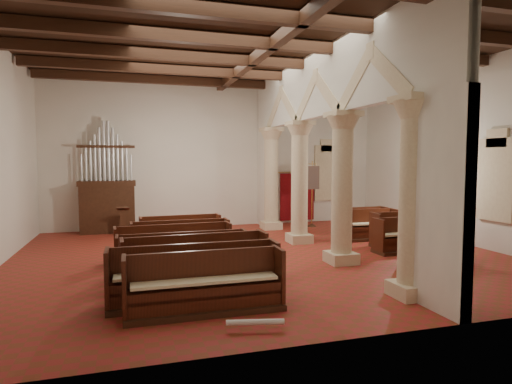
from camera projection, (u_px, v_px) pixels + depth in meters
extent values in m
plane|color=maroon|center=(261.00, 255.00, 12.53)|extent=(14.00, 14.00, 0.00)
plane|color=black|center=(262.00, 46.00, 12.08)|extent=(14.00, 14.00, 0.00)
cube|color=beige|center=(220.00, 155.00, 18.04)|extent=(14.00, 0.02, 6.00)
cube|color=beige|center=(377.00, 147.00, 6.57)|extent=(14.00, 0.02, 6.00)
cube|color=beige|center=(461.00, 154.00, 14.28)|extent=(0.02, 12.00, 6.00)
cube|color=beige|center=(411.00, 290.00, 8.72)|extent=(0.75, 0.75, 0.30)
cylinder|color=beige|center=(413.00, 202.00, 8.59)|extent=(0.56, 0.56, 3.30)
cube|color=beige|center=(341.00, 258.00, 11.59)|extent=(0.75, 0.75, 0.30)
cylinder|color=beige|center=(342.00, 192.00, 11.46)|extent=(0.56, 0.56, 3.30)
cube|color=beige|center=(299.00, 238.00, 14.46)|extent=(0.75, 0.75, 0.30)
cylinder|color=beige|center=(300.00, 185.00, 14.33)|extent=(0.56, 0.56, 3.30)
cube|color=beige|center=(271.00, 225.00, 17.33)|extent=(0.75, 0.75, 0.30)
cylinder|color=beige|center=(271.00, 181.00, 17.19)|extent=(0.56, 0.56, 3.30)
cube|color=beige|center=(320.00, 84.00, 12.66)|extent=(0.25, 11.90, 1.93)
cube|color=#387E5B|center=(497.00, 180.00, 12.90)|extent=(0.03, 1.00, 2.20)
cube|color=#387E5B|center=(413.00, 175.00, 16.73)|extent=(0.03, 1.00, 2.20)
cube|color=#387E5B|center=(327.00, 173.00, 19.50)|extent=(1.00, 0.03, 2.20)
cube|color=#3B2012|center=(108.00, 209.00, 16.45)|extent=(2.00, 0.80, 1.80)
cube|color=#3B2012|center=(107.00, 183.00, 16.37)|extent=(2.10, 0.85, 0.20)
cube|color=#362411|center=(123.00, 234.00, 15.83)|extent=(0.41, 0.41, 0.09)
cube|color=#362411|center=(123.00, 222.00, 15.79)|extent=(0.20, 0.20, 0.97)
cube|color=#362411|center=(123.00, 208.00, 15.69)|extent=(0.45, 0.36, 0.17)
cube|color=maroon|center=(297.00, 197.00, 19.09)|extent=(1.60, 0.06, 2.10)
cylinder|color=gold|center=(297.00, 172.00, 18.99)|extent=(1.80, 0.04, 0.04)
cone|color=#3B2012|center=(312.00, 225.00, 17.99)|extent=(0.41, 0.41, 0.14)
cylinder|color=gold|center=(312.00, 194.00, 17.89)|extent=(0.04, 0.04, 2.74)
cylinder|color=gold|center=(312.00, 164.00, 17.79)|extent=(0.04, 0.80, 0.03)
cube|color=#171850|center=(312.00, 178.00, 17.82)|extent=(0.63, 0.02, 0.97)
cube|color=navy|center=(240.00, 296.00, 7.96)|extent=(0.40, 0.36, 0.34)
cube|color=#16379A|center=(269.00, 263.00, 10.54)|extent=(0.41, 0.37, 0.34)
cube|color=navy|center=(235.00, 248.00, 12.36)|extent=(0.35, 0.32, 0.30)
cylinder|color=white|center=(255.00, 322.00, 6.96)|extent=(0.95, 0.31, 0.10)
cylinder|color=silver|center=(212.00, 282.00, 9.27)|extent=(1.14, 0.27, 0.11)
cube|color=#3B2012|center=(206.00, 310.00, 7.85)|extent=(2.91, 0.76, 0.11)
cube|color=#501511|center=(206.00, 295.00, 7.77)|extent=(2.76, 0.44, 0.48)
cube|color=#501511|center=(204.00, 277.00, 7.99)|extent=(2.76, 0.08, 1.01)
cube|color=#501511|center=(124.00, 286.00, 7.42)|extent=(0.08, 0.64, 1.01)
cube|color=#501511|center=(278.00, 274.00, 8.22)|extent=(0.08, 0.64, 1.01)
cube|color=#F9EBB8|center=(206.00, 281.00, 7.75)|extent=(2.65, 0.39, 0.05)
cube|color=#3B2012|center=(195.00, 300.00, 8.37)|extent=(3.32, 0.78, 0.11)
cube|color=#561912|center=(196.00, 286.00, 8.30)|extent=(3.16, 0.46, 0.49)
cube|color=#561912|center=(194.00, 269.00, 8.52)|extent=(3.16, 0.10, 1.04)
cube|color=#561912|center=(107.00, 278.00, 7.89)|extent=(0.08, 0.66, 1.04)
cube|color=#561912|center=(273.00, 265.00, 8.81)|extent=(0.08, 0.66, 1.04)
cube|color=#F9EBB8|center=(195.00, 272.00, 8.28)|extent=(3.04, 0.41, 0.05)
cube|color=#3B2012|center=(196.00, 282.00, 9.59)|extent=(3.26, 0.89, 0.11)
cube|color=#4E1E10|center=(197.00, 270.00, 9.52)|extent=(3.10, 0.56, 0.48)
cube|color=#4E1E10|center=(195.00, 256.00, 9.73)|extent=(3.08, 0.21, 1.01)
cube|color=#4E1E10|center=(122.00, 262.00, 9.12)|extent=(0.10, 0.64, 1.01)
cube|color=#4E1E10|center=(263.00, 253.00, 10.01)|extent=(0.10, 0.64, 1.01)
cube|color=#F9EBB8|center=(197.00, 258.00, 9.50)|extent=(2.97, 0.52, 0.05)
cube|color=#3B2012|center=(184.00, 272.00, 10.46)|extent=(3.17, 0.72, 0.10)
cube|color=#541D12|center=(184.00, 262.00, 10.39)|extent=(3.02, 0.42, 0.44)
cube|color=#541D12|center=(183.00, 250.00, 10.59)|extent=(3.01, 0.10, 0.93)
cube|color=#541D12|center=(117.00, 256.00, 10.00)|extent=(0.07, 0.59, 0.93)
cube|color=#541D12|center=(245.00, 248.00, 10.87)|extent=(0.07, 0.59, 0.93)
cube|color=#F9EBB8|center=(184.00, 252.00, 10.37)|extent=(2.90, 0.38, 0.05)
cube|color=#3B2012|center=(174.00, 260.00, 11.71)|extent=(3.16, 0.83, 0.10)
cube|color=#49140F|center=(174.00, 251.00, 11.64)|extent=(2.99, 0.53, 0.44)
cube|color=#49140F|center=(174.00, 241.00, 11.83)|extent=(2.98, 0.21, 0.93)
cube|color=#49140F|center=(115.00, 245.00, 11.25)|extent=(0.10, 0.59, 0.93)
cube|color=#49140F|center=(229.00, 239.00, 12.12)|extent=(0.10, 0.59, 0.93)
cube|color=#F9EBB8|center=(174.00, 242.00, 11.62)|extent=(2.87, 0.48, 0.05)
cube|color=#3B2012|center=(181.00, 255.00, 12.33)|extent=(2.79, 0.74, 0.10)
cube|color=#4D2110|center=(181.00, 246.00, 12.26)|extent=(2.64, 0.44, 0.45)
cube|color=#4D2110|center=(180.00, 236.00, 12.46)|extent=(2.64, 0.11, 0.95)
cube|color=#4D2110|center=(132.00, 240.00, 11.92)|extent=(0.08, 0.60, 0.95)
cube|color=#4D2110|center=(227.00, 235.00, 12.69)|extent=(0.08, 0.60, 0.95)
cube|color=#F9EBB8|center=(181.00, 237.00, 12.24)|extent=(2.53, 0.40, 0.05)
cube|color=#3B2012|center=(181.00, 246.00, 13.71)|extent=(2.57, 0.80, 0.10)
cube|color=#501611|center=(181.00, 238.00, 13.65)|extent=(2.41, 0.51, 0.44)
cube|color=#501611|center=(180.00, 229.00, 13.84)|extent=(2.39, 0.19, 0.92)
cube|color=#501611|center=(141.00, 232.00, 13.34)|extent=(0.10, 0.58, 0.92)
cube|color=#501611|center=(218.00, 228.00, 14.04)|extent=(0.10, 0.58, 0.92)
cube|color=#F9EBB8|center=(181.00, 230.00, 13.63)|extent=(2.31, 0.46, 0.05)
cube|color=#3B2012|center=(436.00, 260.00, 11.70)|extent=(1.95, 0.75, 0.10)
cube|color=#4F1F10|center=(438.00, 251.00, 11.63)|extent=(1.78, 0.46, 0.43)
cube|color=#4F1F10|center=(432.00, 241.00, 11.82)|extent=(1.77, 0.15, 0.90)
cube|color=#4F1F10|center=(407.00, 244.00, 11.41)|extent=(0.09, 0.57, 0.90)
cube|color=#4F1F10|center=(464.00, 241.00, 11.94)|extent=(0.09, 0.57, 0.90)
cube|color=#F9EBB8|center=(438.00, 243.00, 11.61)|extent=(1.71, 0.42, 0.05)
cube|color=#3B2012|center=(408.00, 250.00, 13.00)|extent=(2.18, 0.76, 0.10)
cube|color=#4B1B10|center=(409.00, 242.00, 12.93)|extent=(2.02, 0.46, 0.45)
cube|color=#4B1B10|center=(405.00, 232.00, 13.13)|extent=(2.01, 0.12, 0.96)
cube|color=#4B1B10|center=(378.00, 235.00, 12.68)|extent=(0.09, 0.61, 0.96)
cube|color=#4B1B10|center=(437.00, 231.00, 13.27)|extent=(0.09, 0.61, 0.96)
cube|color=#F9EBB8|center=(409.00, 233.00, 12.91)|extent=(1.94, 0.41, 0.05)
cube|color=#3B2012|center=(403.00, 245.00, 13.79)|extent=(2.13, 0.82, 0.11)
cube|color=#4B2110|center=(405.00, 236.00, 13.72)|extent=(1.97, 0.49, 0.48)
cube|color=#4B2110|center=(400.00, 227.00, 13.94)|extent=(1.95, 0.14, 1.01)
cube|color=#4B2110|center=(376.00, 229.00, 13.49)|extent=(0.10, 0.64, 1.01)
cube|color=#4B2110|center=(430.00, 226.00, 14.06)|extent=(0.10, 0.64, 1.01)
cube|color=#F9EBB8|center=(405.00, 228.00, 13.70)|extent=(1.89, 0.45, 0.05)
cube|color=#3B2012|center=(371.00, 238.00, 14.99)|extent=(1.86, 0.79, 0.10)
cube|color=#45150E|center=(372.00, 231.00, 14.92)|extent=(1.70, 0.48, 0.46)
cube|color=#45150E|center=(368.00, 222.00, 15.12)|extent=(1.69, 0.14, 0.97)
cube|color=#45150E|center=(348.00, 224.00, 14.72)|extent=(0.10, 0.61, 0.97)
cube|color=#45150E|center=(392.00, 222.00, 15.22)|extent=(0.10, 0.61, 0.97)
cube|color=#F9EBB8|center=(372.00, 223.00, 14.90)|extent=(1.63, 0.43, 0.05)
cube|color=#3B2012|center=(361.00, 232.00, 16.21)|extent=(2.01, 0.71, 0.10)
cube|color=#4C1410|center=(362.00, 226.00, 16.14)|extent=(1.85, 0.42, 0.43)
cube|color=#4C1410|center=(359.00, 219.00, 16.33)|extent=(1.84, 0.11, 0.91)
cube|color=#4C1410|center=(338.00, 220.00, 15.91)|extent=(0.08, 0.57, 0.91)
cube|color=#4C1410|center=(383.00, 218.00, 16.46)|extent=(0.08, 0.57, 0.91)
cube|color=#F9EBB8|center=(362.00, 220.00, 16.12)|extent=(1.78, 0.38, 0.05)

